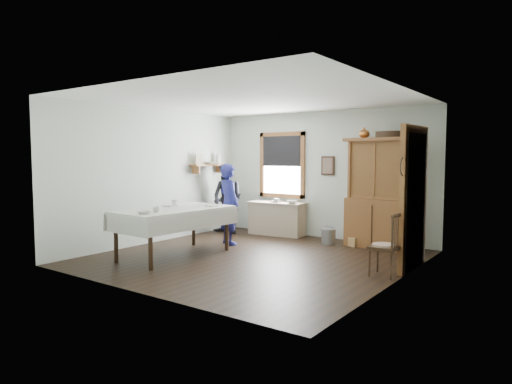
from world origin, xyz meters
TOP-DOWN VIEW (x-y plane):
  - room at (0.00, 0.00)m, footprint 5.01×5.01m
  - window at (-1.00, 2.46)m, footprint 1.18×0.07m
  - doorway at (2.46, 0.85)m, footprint 0.09×1.14m
  - wall_shelf at (-2.37, 1.54)m, footprint 0.24×1.00m
  - framed_picture at (0.15, 2.46)m, footprint 0.30×0.04m
  - rug_beater at (2.45, 0.30)m, footprint 0.01×0.27m
  - work_counter at (-0.95, 2.17)m, footprint 1.32×0.59m
  - china_hutch at (1.38, 2.14)m, footprint 1.26×0.65m
  - dining_table at (-1.20, -0.70)m, footprint 1.22×2.16m
  - spindle_chair at (2.25, 0.15)m, footprint 0.44×0.44m
  - pail at (0.48, 1.88)m, footprint 0.31×0.31m
  - wicker_basket at (0.95, 2.00)m, footprint 0.36×0.31m
  - woman_blue at (-1.12, 0.71)m, footprint 0.64×0.54m
  - figure_dark at (-1.95, 1.68)m, footprint 0.73×0.58m
  - table_cup_a at (-1.07, -1.23)m, footprint 0.12×0.12m
  - table_cup_b at (-1.58, -0.33)m, footprint 0.13×0.13m
  - table_bowl at (-1.04, -1.51)m, footprint 0.24×0.24m
  - counter_book at (-1.10, 2.19)m, footprint 0.26×0.29m
  - counter_bowl at (-0.51, 2.10)m, footprint 0.25×0.25m
  - shelf_bowl at (-2.37, 1.55)m, footprint 0.22×0.22m

SIDE VIEW (x-z plane):
  - wicker_basket at x=0.95m, z-range 0.00..0.18m
  - pail at x=0.48m, z-range 0.00..0.30m
  - work_counter at x=-0.95m, z-range 0.00..0.73m
  - dining_table at x=-1.20m, z-range 0.00..0.84m
  - spindle_chair at x=2.25m, z-range 0.00..0.93m
  - figure_dark at x=-1.95m, z-range 0.00..1.47m
  - woman_blue at x=-1.12m, z-range 0.00..1.48m
  - counter_book at x=-1.10m, z-range 0.73..0.76m
  - counter_bowl at x=-0.51m, z-range 0.73..0.80m
  - table_bowl at x=-1.04m, z-range 0.84..0.89m
  - table_cup_a at x=-1.07m, z-range 0.84..0.93m
  - table_cup_b at x=-1.58m, z-range 0.84..0.94m
  - china_hutch at x=1.38m, z-range 0.00..2.10m
  - doorway at x=2.46m, z-range 0.05..2.27m
  - room at x=0.00m, z-range 0.00..2.70m
  - framed_picture at x=0.15m, z-range 1.35..1.75m
  - wall_shelf at x=-2.37m, z-range 1.35..1.79m
  - shelf_bowl at x=-2.37m, z-range 1.57..1.62m
  - window at x=-1.00m, z-range 0.89..2.37m
  - rug_beater at x=2.45m, z-range 1.58..1.86m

